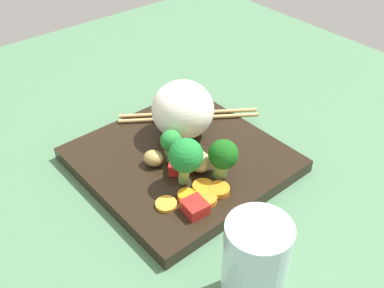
{
  "coord_description": "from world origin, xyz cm",
  "views": [
    {
      "loc": [
        30.65,
        39.37,
        42.11
      ],
      "look_at": [
        -1.08,
        1.09,
        3.9
      ],
      "focal_mm": 42.3,
      "sensor_mm": 36.0,
      "label": 1
    }
  ],
  "objects_px": {
    "square_plate": "(181,160)",
    "rice_mound": "(183,110)",
    "carrot_slice_4": "(205,198)",
    "drinking_glass": "(255,265)",
    "chopstick_pair": "(189,115)",
    "broccoli_floret_0": "(186,157)"
  },
  "relations": [
    {
      "from": "square_plate",
      "to": "carrot_slice_4",
      "type": "distance_m",
      "value": 0.1
    },
    {
      "from": "square_plate",
      "to": "rice_mound",
      "type": "height_order",
      "value": "rice_mound"
    },
    {
      "from": "chopstick_pair",
      "to": "square_plate",
      "type": "bearing_deg",
      "value": 78.9
    },
    {
      "from": "rice_mound",
      "to": "chopstick_pair",
      "type": "bearing_deg",
      "value": -140.16
    },
    {
      "from": "broccoli_floret_0",
      "to": "chopstick_pair",
      "type": "relative_size",
      "value": 0.36
    },
    {
      "from": "square_plate",
      "to": "rice_mound",
      "type": "xyz_separation_m",
      "value": [
        -0.03,
        -0.04,
        0.05
      ]
    },
    {
      "from": "square_plate",
      "to": "drinking_glass",
      "type": "xyz_separation_m",
      "value": [
        0.08,
        0.22,
        0.05
      ]
    },
    {
      "from": "square_plate",
      "to": "chopstick_pair",
      "type": "xyz_separation_m",
      "value": [
        -0.07,
        -0.07,
        0.01
      ]
    },
    {
      "from": "rice_mound",
      "to": "broccoli_floret_0",
      "type": "distance_m",
      "value": 0.11
    },
    {
      "from": "chopstick_pair",
      "to": "carrot_slice_4",
      "type": "bearing_deg",
      "value": 91.7
    },
    {
      "from": "square_plate",
      "to": "drinking_glass",
      "type": "distance_m",
      "value": 0.24
    },
    {
      "from": "square_plate",
      "to": "broccoli_floret_0",
      "type": "xyz_separation_m",
      "value": [
        0.03,
        0.05,
        0.05
      ]
    },
    {
      "from": "carrot_slice_4",
      "to": "chopstick_pair",
      "type": "xyz_separation_m",
      "value": [
        -0.1,
        -0.16,
        -0.0
      ]
    },
    {
      "from": "carrot_slice_4",
      "to": "chopstick_pair",
      "type": "bearing_deg",
      "value": -123.01
    },
    {
      "from": "square_plate",
      "to": "carrot_slice_4",
      "type": "relative_size",
      "value": 8.59
    },
    {
      "from": "carrot_slice_4",
      "to": "drinking_glass",
      "type": "bearing_deg",
      "value": 70.19
    },
    {
      "from": "square_plate",
      "to": "carrot_slice_4",
      "type": "xyz_separation_m",
      "value": [
        0.03,
        0.09,
        0.01
      ]
    },
    {
      "from": "broccoli_floret_0",
      "to": "carrot_slice_4",
      "type": "relative_size",
      "value": 2.29
    },
    {
      "from": "broccoli_floret_0",
      "to": "chopstick_pair",
      "type": "distance_m",
      "value": 0.16
    },
    {
      "from": "square_plate",
      "to": "drinking_glass",
      "type": "height_order",
      "value": "drinking_glass"
    },
    {
      "from": "rice_mound",
      "to": "broccoli_floret_0",
      "type": "bearing_deg",
      "value": 53.21
    },
    {
      "from": "rice_mound",
      "to": "carrot_slice_4",
      "type": "height_order",
      "value": "rice_mound"
    }
  ]
}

